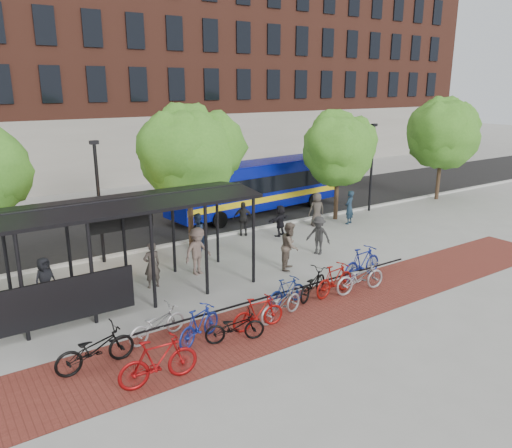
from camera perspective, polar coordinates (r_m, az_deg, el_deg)
ground at (r=22.22m, az=3.49°, el=-3.49°), size 160.00×160.00×0.00m
asphalt_street at (r=28.69m, az=-6.29°, el=0.87°), size 160.00×8.00×0.01m
curb at (r=25.33m, az=-2.03°, el=-0.91°), size 160.00×0.25×0.12m
brick_strip at (r=17.47m, az=8.34°, el=-9.10°), size 24.00×3.00×0.01m
bike_rack_rail at (r=17.33m, az=3.08°, el=-9.18°), size 12.00×0.05×0.95m
building_brick at (r=48.42m, az=-6.23°, el=18.77°), size 55.00×14.00×20.00m
bus_shelter at (r=17.32m, az=-17.17°, el=0.66°), size 10.60×3.07×3.60m
tree_b at (r=22.47m, az=-7.59°, el=8.32°), size 5.15×4.20×6.47m
tree_c at (r=27.71m, az=9.47°, el=8.76°), size 4.66×3.80×5.92m
tree_d at (r=34.47m, az=20.63°, el=9.99°), size 5.39×4.40×6.55m
lamp_post_left at (r=21.50m, az=-17.52°, el=2.77°), size 0.35×0.20×5.12m
lamp_post_right at (r=30.11m, az=13.09°, el=6.59°), size 0.35×0.20×5.12m
bus at (r=28.96m, az=0.08°, el=4.57°), size 11.23×3.47×2.99m
bike_0 at (r=14.19m, az=-17.92°, el=-13.38°), size 2.19×0.87×1.13m
bike_1 at (r=13.12m, az=-11.09°, el=-15.08°), size 2.11×0.71×1.25m
bike_2 at (r=15.21m, az=-11.25°, el=-11.10°), size 2.00×1.01×1.00m
bike_3 at (r=14.87m, az=-6.50°, el=-11.33°), size 1.88×1.22×1.10m
bike_4 at (r=14.84m, az=-2.45°, el=-11.65°), size 1.88×1.14×0.93m
bike_5 at (r=15.51m, az=0.26°, el=-10.11°), size 1.79×0.65×1.05m
bike_6 at (r=16.17m, az=2.83°, el=-9.08°), size 2.05×1.13×1.02m
bike_7 at (r=17.16m, az=3.54°, el=-7.67°), size 1.65×0.59×0.97m
bike_8 at (r=17.80m, az=6.49°, el=-6.80°), size 2.02×1.40×1.01m
bike_9 at (r=18.06m, az=8.99°, el=-6.30°), size 1.98×0.80×1.16m
bike_10 at (r=18.51m, az=11.80°, el=-5.96°), size 2.19×0.92×1.12m
bike_11 at (r=19.77m, az=12.04°, el=-4.34°), size 2.14×0.81×1.26m
pedestrian_0 at (r=18.74m, az=-22.97°, el=-5.87°), size 0.91×0.77×1.59m
pedestrian_1 at (r=18.77m, az=-11.81°, el=-4.61°), size 0.65×0.43×1.76m
pedestrian_2 at (r=22.52m, az=-6.73°, el=-0.96°), size 1.08×1.06×1.75m
pedestrian_3 at (r=19.75m, az=-6.68°, el=-3.09°), size 1.37×0.97×1.93m
pedestrian_4 at (r=24.81m, az=-1.50°, el=0.63°), size 1.06×0.87×1.69m
pedestrian_5 at (r=24.71m, az=2.77°, el=0.40°), size 1.52×0.90×1.56m
pedestrian_6 at (r=26.61m, az=6.96°, el=1.66°), size 0.99×0.77×1.79m
pedestrian_7 at (r=27.28m, az=10.61°, el=1.88°), size 0.78×0.66×1.82m
pedestrian_8 at (r=20.21m, az=3.91°, el=-2.51°), size 1.21×1.19×1.97m
pedestrian_9 at (r=22.16m, az=7.15°, el=-1.30°), size 1.06×1.28×1.72m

